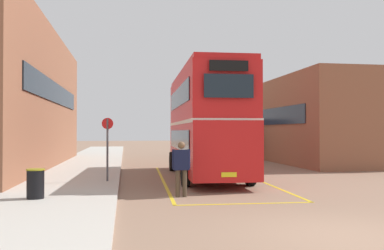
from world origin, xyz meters
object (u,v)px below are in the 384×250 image
object	(u,v)px
single_deck_bus	(221,136)
bus_stop_sign	(107,143)
double_decker_bus	(205,122)
litter_bin	(35,184)
pedestrian_boarding	(181,165)

from	to	relation	value
single_deck_bus	bus_stop_sign	bearing A→B (deg)	-116.08
double_decker_bus	bus_stop_sign	bearing A→B (deg)	-154.48
single_deck_bus	litter_bin	distance (m)	24.23
single_deck_bus	pedestrian_boarding	bearing A→B (deg)	-106.48
double_decker_bus	single_deck_bus	size ratio (longest dim) A/B	1.09
double_decker_bus	single_deck_bus	bearing A→B (deg)	74.25
pedestrian_boarding	litter_bin	distance (m)	4.36
pedestrian_boarding	litter_bin	size ratio (longest dim) A/B	2.05
litter_bin	bus_stop_sign	world-z (taller)	bus_stop_sign
bus_stop_sign	single_deck_bus	bearing A→B (deg)	63.92
double_decker_bus	pedestrian_boarding	xyz separation A→B (m)	(-1.84, -5.48, -1.49)
single_deck_bus	litter_bin	size ratio (longest dim) A/B	10.83
double_decker_bus	litter_bin	bearing A→B (deg)	-135.85
double_decker_bus	single_deck_bus	world-z (taller)	double_decker_bus
single_deck_bus	bus_stop_sign	xyz separation A→B (m)	(-8.73, -17.83, -0.01)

